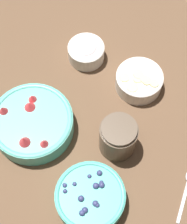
{
  "coord_description": "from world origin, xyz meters",
  "views": [
    {
      "loc": [
        -0.2,
        0.32,
        0.92
      ],
      "look_at": [
        0.06,
        -0.02,
        0.05
      ],
      "focal_mm": 60.0,
      "sensor_mm": 36.0,
      "label": 1
    }
  ],
  "objects": [
    {
      "name": "bowl_bananas",
      "position": [
        0.03,
        -0.18,
        0.03
      ],
      "size": [
        0.13,
        0.13,
        0.05
      ],
      "color": "silver",
      "rests_on": "ground_plane"
    },
    {
      "name": "ground_plane",
      "position": [
        0.0,
        0.0,
        0.0
      ],
      "size": [
        4.0,
        4.0,
        0.0
      ],
      "primitive_type": "plane",
      "color": "brown"
    },
    {
      "name": "spoon",
      "position": [
        -0.23,
        -0.02,
        0.0
      ],
      "size": [
        0.06,
        0.14,
        0.01
      ],
      "color": "silver",
      "rests_on": "ground_plane"
    },
    {
      "name": "bowl_strawberries",
      "position": [
        0.18,
        0.1,
        0.03
      ],
      "size": [
        0.21,
        0.21,
        0.08
      ],
      "color": "#56B7A8",
      "rests_on": "ground_plane"
    },
    {
      "name": "jar_chocolate",
      "position": [
        -0.03,
        -0.0,
        0.05
      ],
      "size": [
        0.1,
        0.1,
        0.11
      ],
      "color": "brown",
      "rests_on": "ground_plane"
    },
    {
      "name": "bowl_blueberries",
      "position": [
        -0.06,
        0.16,
        0.03
      ],
      "size": [
        0.17,
        0.17,
        0.06
      ],
      "color": "#47AD9E",
      "rests_on": "ground_plane"
    },
    {
      "name": "bowl_cream",
      "position": [
        0.21,
        -0.17,
        0.03
      ],
      "size": [
        0.11,
        0.11,
        0.06
      ],
      "color": "silver",
      "rests_on": "ground_plane"
    }
  ]
}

